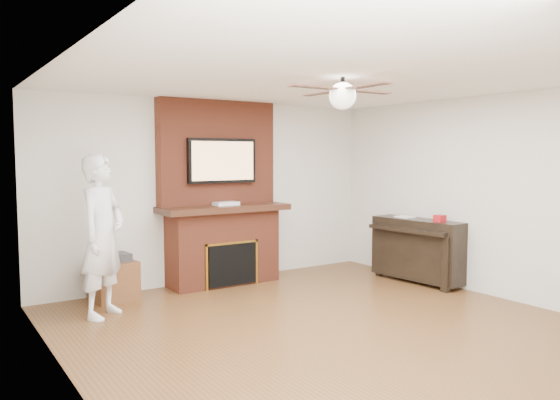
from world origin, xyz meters
TOP-DOWN VIEW (x-y plane):
  - room_shell at (0.00, 0.00)m, footprint 5.36×5.86m
  - fireplace at (0.00, 2.55)m, footprint 1.78×0.64m
  - tv at (0.00, 2.50)m, footprint 1.00×0.08m
  - ceiling_fan at (-0.00, 0.00)m, footprint 1.21×1.21m
  - person at (-1.79, 1.86)m, footprint 0.77×0.76m
  - side_table at (-1.51, 2.48)m, footprint 0.54×0.54m
  - piano at (2.29, 1.09)m, footprint 0.61×1.37m
  - cable_box at (0.02, 2.45)m, footprint 0.34×0.20m
  - candle_orange at (-0.06, 2.35)m, footprint 0.07×0.07m
  - candle_green at (-0.06, 2.31)m, footprint 0.07×0.07m
  - candle_cream at (0.15, 2.38)m, footprint 0.08×0.08m
  - candle_blue at (0.21, 2.37)m, footprint 0.06×0.06m
  - candle_green_extra at (0.06, 2.31)m, footprint 0.07×0.07m

SIDE VIEW (x-z plane):
  - candle_blue at x=0.21m, z-range 0.00..0.07m
  - candle_green at x=-0.06m, z-range 0.00..0.08m
  - candle_green_extra at x=0.06m, z-range 0.00..0.08m
  - candle_cream at x=0.15m, z-range 0.00..0.10m
  - candle_orange at x=-0.06m, z-range 0.00..0.12m
  - side_table at x=-1.51m, z-range -0.02..0.54m
  - piano at x=2.29m, z-range -0.01..0.95m
  - person at x=-1.79m, z-range 0.00..1.77m
  - fireplace at x=0.00m, z-range -0.25..2.25m
  - cable_box at x=0.02m, z-range 1.08..1.13m
  - room_shell at x=0.00m, z-range -0.18..2.68m
  - tv at x=0.00m, z-range 1.38..1.98m
  - ceiling_fan at x=0.00m, z-range 2.18..2.49m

